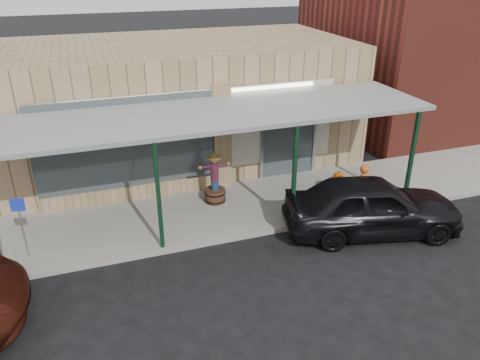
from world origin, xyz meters
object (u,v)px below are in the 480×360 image
object	(u,v)px
handicap_sign	(21,220)
parked_sedan	(372,206)
barrel_scarecrow	(215,185)
barrel_pumpkin	(338,185)

from	to	relation	value
handicap_sign	parked_sedan	world-z (taller)	handicap_sign
barrel_scarecrow	handicap_sign	bearing A→B (deg)	172.85
handicap_sign	parked_sedan	distance (m)	8.88
parked_sedan	barrel_scarecrow	bearing A→B (deg)	65.51
barrel_pumpkin	parked_sedan	world-z (taller)	parked_sedan
barrel_scarecrow	barrel_pumpkin	bearing A→B (deg)	-31.78
handicap_sign	parked_sedan	bearing A→B (deg)	0.47
barrel_scarecrow	parked_sedan	xyz separation A→B (m)	(3.59, -2.77, 0.12)
barrel_scarecrow	parked_sedan	size ratio (longest dim) A/B	0.32
barrel_scarecrow	parked_sedan	distance (m)	4.54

